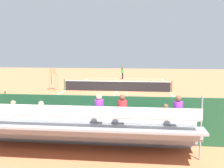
{
  "coord_description": "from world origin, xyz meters",
  "views": [
    {
      "loc": [
        -2.44,
        24.96,
        3.94
      ],
      "look_at": [
        0.0,
        4.0,
        1.2
      ],
      "focal_mm": 42.98,
      "sensor_mm": 36.0,
      "label": 1
    }
  ],
  "objects_px": {
    "tennis_ball_far": "(118,82)",
    "bleacher_stand": "(77,128)",
    "tennis_net": "(117,86)",
    "tennis_ball_near": "(101,81)",
    "line_judge": "(3,110)",
    "tennis_racket": "(119,79)",
    "equipment_bag": "(94,133)",
    "courtside_bench": "(126,125)",
    "umpire_chair": "(53,77)",
    "tennis_player": "(123,71)"
  },
  "relations": [
    {
      "from": "tennis_ball_far",
      "to": "bleacher_stand",
      "type": "bearing_deg",
      "value": 91.55
    },
    {
      "from": "tennis_net",
      "to": "tennis_ball_near",
      "type": "height_order",
      "value": "tennis_net"
    },
    {
      "from": "tennis_ball_far",
      "to": "line_judge",
      "type": "distance_m",
      "value": 20.65
    },
    {
      "from": "tennis_racket",
      "to": "equipment_bag",
      "type": "bearing_deg",
      "value": 92.45
    },
    {
      "from": "courtside_bench",
      "to": "equipment_bag",
      "type": "bearing_deg",
      "value": 5.01
    },
    {
      "from": "tennis_net",
      "to": "bleacher_stand",
      "type": "bearing_deg",
      "value": 89.94
    },
    {
      "from": "tennis_net",
      "to": "umpire_chair",
      "type": "relative_size",
      "value": 4.81
    },
    {
      "from": "tennis_player",
      "to": "tennis_ball_near",
      "type": "relative_size",
      "value": 29.18
    },
    {
      "from": "equipment_bag",
      "to": "line_judge",
      "type": "height_order",
      "value": "line_judge"
    },
    {
      "from": "tennis_racket",
      "to": "tennis_ball_near",
      "type": "height_order",
      "value": "tennis_ball_near"
    },
    {
      "from": "tennis_racket",
      "to": "bleacher_stand",
      "type": "bearing_deg",
      "value": 91.67
    },
    {
      "from": "tennis_racket",
      "to": "line_judge",
      "type": "xyz_separation_m",
      "value": [
        3.52,
        23.7,
        1.0
      ]
    },
    {
      "from": "tennis_racket",
      "to": "tennis_ball_near",
      "type": "bearing_deg",
      "value": 58.28
    },
    {
      "from": "umpire_chair",
      "to": "tennis_ball_near",
      "type": "xyz_separation_m",
      "value": [
        -3.52,
        -7.71,
        -1.28
      ]
    },
    {
      "from": "equipment_bag",
      "to": "tennis_ball_far",
      "type": "height_order",
      "value": "equipment_bag"
    },
    {
      "from": "bleacher_stand",
      "to": "tennis_player",
      "type": "bearing_deg",
      "value": -89.44
    },
    {
      "from": "equipment_bag",
      "to": "tennis_player",
      "type": "distance_m",
      "value": 23.91
    },
    {
      "from": "tennis_player",
      "to": "tennis_ball_far",
      "type": "height_order",
      "value": "tennis_player"
    },
    {
      "from": "umpire_chair",
      "to": "courtside_bench",
      "type": "height_order",
      "value": "umpire_chair"
    },
    {
      "from": "courtside_bench",
      "to": "line_judge",
      "type": "xyz_separation_m",
      "value": [
        6.02,
        -0.31,
        0.46
      ]
    },
    {
      "from": "equipment_bag",
      "to": "tennis_player",
      "type": "height_order",
      "value": "tennis_player"
    },
    {
      "from": "tennis_racket",
      "to": "tennis_net",
      "type": "bearing_deg",
      "value": 94.13
    },
    {
      "from": "tennis_net",
      "to": "tennis_player",
      "type": "relative_size",
      "value": 5.35
    },
    {
      "from": "courtside_bench",
      "to": "tennis_ball_far",
      "type": "bearing_deg",
      "value": -83.49
    },
    {
      "from": "tennis_racket",
      "to": "tennis_player",
      "type": "bearing_deg",
      "value": 153.92
    },
    {
      "from": "tennis_net",
      "to": "equipment_bag",
      "type": "xyz_separation_m",
      "value": [
        -0.26,
        13.4,
        -0.32
      ]
    },
    {
      "from": "bleacher_stand",
      "to": "courtside_bench",
      "type": "bearing_deg",
      "value": -129.3
    },
    {
      "from": "tennis_net",
      "to": "tennis_ball_near",
      "type": "distance_m",
      "value": 8.13
    },
    {
      "from": "tennis_net",
      "to": "equipment_bag",
      "type": "height_order",
      "value": "tennis_net"
    },
    {
      "from": "bleacher_stand",
      "to": "umpire_chair",
      "type": "relative_size",
      "value": 4.23
    },
    {
      "from": "tennis_net",
      "to": "tennis_ball_far",
      "type": "bearing_deg",
      "value": -85.1
    },
    {
      "from": "tennis_racket",
      "to": "umpire_chair",
      "type": "bearing_deg",
      "value": 63.31
    },
    {
      "from": "tennis_net",
      "to": "courtside_bench",
      "type": "bearing_deg",
      "value": 97.39
    },
    {
      "from": "tennis_racket",
      "to": "tennis_ball_far",
      "type": "bearing_deg",
      "value": 92.48
    },
    {
      "from": "equipment_bag",
      "to": "tennis_ball_near",
      "type": "distance_m",
      "value": 21.26
    },
    {
      "from": "tennis_racket",
      "to": "courtside_bench",
      "type": "bearing_deg",
      "value": 95.94
    },
    {
      "from": "tennis_net",
      "to": "tennis_player",
      "type": "height_order",
      "value": "tennis_player"
    },
    {
      "from": "umpire_chair",
      "to": "tennis_racket",
      "type": "relative_size",
      "value": 3.76
    },
    {
      "from": "tennis_net",
      "to": "equipment_bag",
      "type": "distance_m",
      "value": 13.41
    },
    {
      "from": "tennis_player",
      "to": "line_judge",
      "type": "distance_m",
      "value": 23.79
    },
    {
      "from": "equipment_bag",
      "to": "tennis_ball_near",
      "type": "relative_size",
      "value": 13.64
    },
    {
      "from": "bleacher_stand",
      "to": "tennis_ball_near",
      "type": "distance_m",
      "value": 23.22
    },
    {
      "from": "umpire_chair",
      "to": "tennis_ball_near",
      "type": "relative_size",
      "value": 32.42
    },
    {
      "from": "tennis_ball_near",
      "to": "line_judge",
      "type": "height_order",
      "value": "line_judge"
    },
    {
      "from": "bleacher_stand",
      "to": "courtside_bench",
      "type": "height_order",
      "value": "bleacher_stand"
    },
    {
      "from": "umpire_chair",
      "to": "tennis_racket",
      "type": "height_order",
      "value": "umpire_chair"
    },
    {
      "from": "bleacher_stand",
      "to": "tennis_ball_far",
      "type": "height_order",
      "value": "bleacher_stand"
    },
    {
      "from": "courtside_bench",
      "to": "tennis_ball_far",
      "type": "height_order",
      "value": "courtside_bench"
    },
    {
      "from": "umpire_chair",
      "to": "tennis_ball_far",
      "type": "height_order",
      "value": "umpire_chair"
    },
    {
      "from": "equipment_bag",
      "to": "tennis_ball_far",
      "type": "relative_size",
      "value": 13.64
    }
  ]
}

